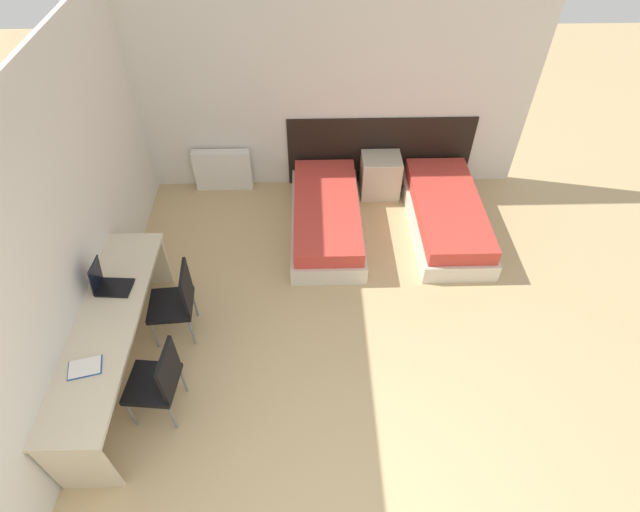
% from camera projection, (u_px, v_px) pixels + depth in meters
% --- Properties ---
extents(wall_back, '(5.34, 0.05, 2.70)m').
position_uv_depth(wall_back, '(316.00, 90.00, 5.99)').
color(wall_back, silver).
rests_on(wall_back, ground_plane).
extents(wall_left, '(0.05, 5.43, 2.70)m').
position_uv_depth(wall_left, '(72.00, 215.00, 4.39)').
color(wall_left, silver).
rests_on(wall_left, ground_plane).
extents(headboard_panel, '(2.43, 0.03, 0.98)m').
position_uv_depth(headboard_panel, '(380.00, 151.00, 6.60)').
color(headboard_panel, black).
rests_on(headboard_panel, ground_plane).
extents(bed_near_window, '(0.85, 1.87, 0.42)m').
position_uv_depth(bed_near_window, '(326.00, 217.00, 6.11)').
color(bed_near_window, beige).
rests_on(bed_near_window, ground_plane).
extents(bed_near_door, '(0.85, 1.87, 0.42)m').
position_uv_depth(bed_near_door, '(446.00, 215.00, 6.13)').
color(bed_near_door, beige).
rests_on(bed_near_door, ground_plane).
extents(nightstand, '(0.51, 0.42, 0.55)m').
position_uv_depth(nightstand, '(380.00, 175.00, 6.58)').
color(nightstand, beige).
rests_on(nightstand, ground_plane).
extents(radiator, '(0.75, 0.12, 0.58)m').
position_uv_depth(radiator, '(223.00, 170.00, 6.64)').
color(radiator, silver).
rests_on(radiator, ground_plane).
extents(desk, '(0.55, 2.27, 0.73)m').
position_uv_depth(desk, '(110.00, 332.00, 4.44)').
color(desk, beige).
rests_on(desk, ground_plane).
extents(chair_near_laptop, '(0.45, 0.45, 0.88)m').
position_uv_depth(chair_near_laptop, '(176.00, 300.00, 4.83)').
color(chair_near_laptop, black).
rests_on(chair_near_laptop, ground_plane).
extents(chair_near_notebook, '(0.46, 0.46, 0.88)m').
position_uv_depth(chair_near_notebook, '(158.00, 380.00, 4.21)').
color(chair_near_notebook, black).
rests_on(chair_near_notebook, ground_plane).
extents(laptop, '(0.33, 0.25, 0.32)m').
position_uv_depth(laptop, '(108.00, 283.00, 4.56)').
color(laptop, black).
rests_on(laptop, desk).
extents(open_notebook, '(0.30, 0.24, 0.02)m').
position_uv_depth(open_notebook, '(85.00, 367.00, 4.01)').
color(open_notebook, '#1E4793').
rests_on(open_notebook, desk).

